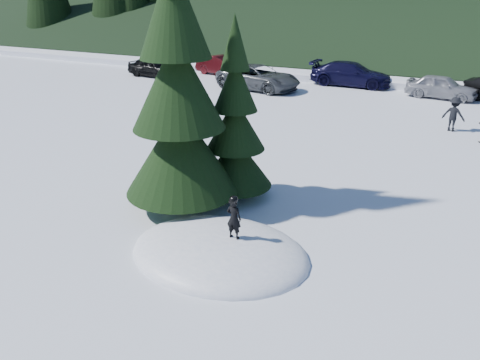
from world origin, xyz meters
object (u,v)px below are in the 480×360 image
at_px(adult_2, 454,114).
at_px(car_4, 442,87).
at_px(car_2, 258,77).
at_px(car_3, 351,74).
at_px(spruce_short, 235,131).
at_px(child_skier, 234,218).
at_px(car_0, 154,67).
at_px(spruce_tall, 178,95).
at_px(car_1, 223,65).

distance_m(adult_2, car_4, 6.98).
bearing_deg(car_2, car_3, -42.32).
bearing_deg(spruce_short, car_4, 76.04).
relative_size(child_skier, car_0, 0.25).
relative_size(spruce_tall, car_1, 2.07).
distance_m(child_skier, car_4, 20.83).
xyz_separation_m(adult_2, car_2, (-11.60, 4.49, -0.01)).
distance_m(spruce_tall, car_2, 17.52).
relative_size(child_skier, car_3, 0.19).
bearing_deg(car_4, car_2, 110.45).
xyz_separation_m(spruce_short, child_skier, (1.53, -3.08, -1.12)).
bearing_deg(spruce_tall, car_2, 107.33).
bearing_deg(adult_2, car_1, -12.19).
xyz_separation_m(spruce_short, car_4, (4.36, 17.55, -1.43)).
relative_size(adult_2, car_4, 0.39).
distance_m(spruce_tall, car_0, 22.20).
bearing_deg(child_skier, car_2, -66.65).
bearing_deg(car_3, car_2, 127.91).
relative_size(spruce_tall, car_4, 2.19).
bearing_deg(spruce_short, car_1, 119.62).
distance_m(spruce_short, car_0, 21.67).
height_order(adult_2, car_0, adult_2).
relative_size(adult_2, car_2, 0.28).
bearing_deg(car_3, spruce_short, -175.66).
bearing_deg(child_skier, car_0, -48.93).
xyz_separation_m(car_2, car_4, (10.53, 2.41, -0.08)).
relative_size(car_0, car_4, 1.03).
height_order(child_skier, adult_2, adult_2).
bearing_deg(adult_2, spruce_tall, 76.35).
height_order(car_0, car_3, car_3).
distance_m(spruce_short, adult_2, 12.04).
xyz_separation_m(child_skier, car_3, (-2.79, 21.97, -0.23)).
bearing_deg(car_2, spruce_short, -147.54).
bearing_deg(car_2, car_4, -66.80).
height_order(car_0, car_4, car_0).
height_order(spruce_short, car_1, spruce_short).
relative_size(spruce_short, car_1, 1.29).
bearing_deg(car_0, spruce_short, -130.86).
xyz_separation_m(spruce_tall, car_3, (-0.25, 20.30, -2.56)).
bearing_deg(adult_2, car_4, -66.74).
height_order(spruce_short, car_4, spruce_short).
bearing_deg(car_2, spruce_tall, -152.35).
bearing_deg(car_0, car_4, -78.61).
bearing_deg(spruce_short, car_2, 112.14).
distance_m(car_0, car_4, 19.14).
xyz_separation_m(car_0, car_3, (13.45, 3.04, 0.07)).
height_order(spruce_tall, car_3, spruce_tall).
height_order(adult_2, car_2, adult_2).
bearing_deg(car_0, child_skier, -133.08).
bearing_deg(child_skier, car_3, -82.32).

